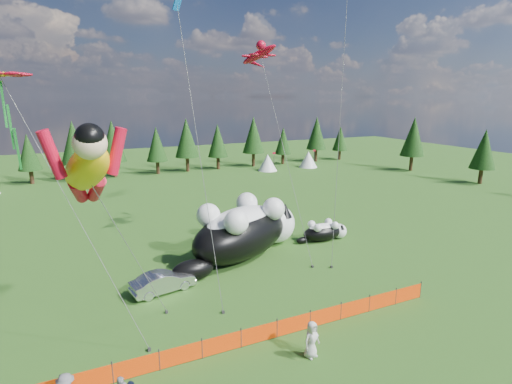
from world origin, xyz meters
The scene contains 12 objects.
ground centered at (0.00, 0.00, 0.00)m, with size 160.00×160.00×0.00m, color #123609.
safety_fence centered at (0.00, -3.00, 0.50)m, with size 22.06×0.06×1.10m.
tree_line centered at (0.00, 45.00, 4.00)m, with size 90.00×4.00×8.00m, color black, non-canonical shape.
festival_tents centered at (11.00, 40.00, 1.40)m, with size 50.00×3.20×2.80m, color white, non-canonical shape.
cat_large centered at (3.94, 7.73, 2.15)m, with size 11.72×8.08×4.53m.
cat_small centered at (11.48, 7.99, 0.83)m, with size 4.84×1.88×1.75m.
car centered at (-3.20, 4.49, 0.67)m, with size 1.42×4.08×1.35m, color silver.
spectator_e centered at (1.77, -5.04, 0.91)m, with size 0.89×0.58×1.82m, color beige.
superhero_kite centered at (-7.21, -2.59, 9.39)m, with size 6.26×7.20×12.24m.
gecko_kite centered at (7.74, 13.40, 15.62)m, with size 4.76×12.84×18.32m.
flower_kite centered at (-10.29, 3.06, 12.93)m, with size 6.85×6.12×14.62m.
diamond_kite_a centered at (-1.17, 5.44, 16.22)m, with size 1.05×5.78×18.33m.
Camera 1 is at (-7.69, -19.09, 12.09)m, focal length 28.00 mm.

